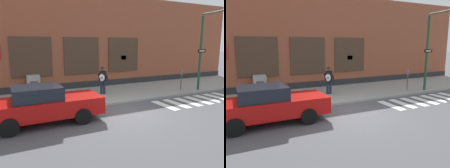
{
  "view_description": "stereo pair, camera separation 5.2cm",
  "coord_description": "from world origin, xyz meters",
  "views": [
    {
      "loc": [
        -4.83,
        -8.32,
        3.17
      ],
      "look_at": [
        0.22,
        1.93,
        1.07
      ],
      "focal_mm": 35.0,
      "sensor_mm": 36.0,
      "label": 1
    },
    {
      "loc": [
        -4.78,
        -8.34,
        3.17
      ],
      "look_at": [
        0.22,
        1.93,
        1.07
      ],
      "focal_mm": 35.0,
      "sensor_mm": 36.0,
      "label": 2
    }
  ],
  "objects": [
    {
      "name": "red_car",
      "position": [
        -3.58,
        0.51,
        0.77
      ],
      "size": [
        4.62,
        2.02,
        1.53
      ],
      "color": "#B20F0C",
      "rests_on": "ground"
    },
    {
      "name": "utility_box",
      "position": [
        -3.32,
        5.76,
        0.7
      ],
      "size": [
        0.76,
        0.66,
        1.16
      ],
      "color": "#9E9E9E",
      "rests_on": "sidewalk"
    },
    {
      "name": "ground_plane",
      "position": [
        0.0,
        0.0,
        0.0
      ],
      "size": [
        160.0,
        160.0,
        0.0
      ],
      "primitive_type": "plane",
      "color": "#4C4C51"
    },
    {
      "name": "parking_meter",
      "position": [
        5.62,
        2.46,
        1.06
      ],
      "size": [
        0.13,
        0.11,
        1.44
      ],
      "color": "#47474C",
      "rests_on": "sidewalk"
    },
    {
      "name": "crosswalk",
      "position": [
        4.91,
        0.33,
        0.01
      ],
      "size": [
        5.2,
        1.9,
        0.01
      ],
      "color": "silver",
      "rests_on": "ground"
    },
    {
      "name": "building_backdrop",
      "position": [
        -0.0,
        8.2,
        3.29
      ],
      "size": [
        28.0,
        4.06,
        6.59
      ],
      "color": "brown",
      "rests_on": "ground"
    },
    {
      "name": "busker",
      "position": [
        0.48,
        3.73,
        1.08
      ],
      "size": [
        0.72,
        0.65,
        1.69
      ],
      "color": "#1E233D",
      "rests_on": "sidewalk"
    },
    {
      "name": "traffic_light",
      "position": [
        6.64,
        0.9,
        3.61
      ],
      "size": [
        0.85,
        3.18,
        5.01
      ],
      "color": "#1E472D",
      "rests_on": "sidewalk"
    },
    {
      "name": "sidewalk",
      "position": [
        0.0,
        3.92,
        0.06
      ],
      "size": [
        28.0,
        4.58,
        0.12
      ],
      "color": "gray",
      "rests_on": "ground"
    }
  ]
}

